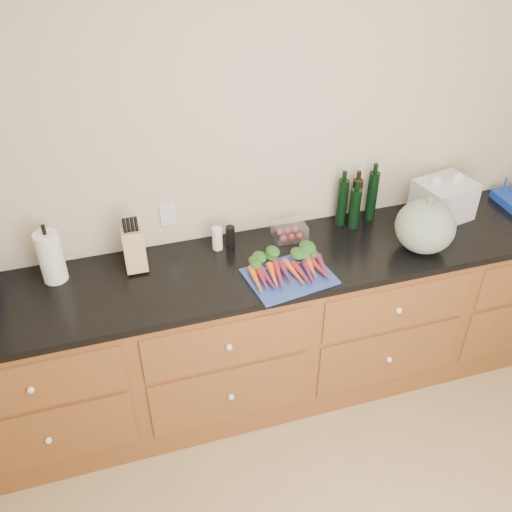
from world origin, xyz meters
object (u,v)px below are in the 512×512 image
object	(u,v)px
knife_block	(134,250)
paper_towel	(51,257)
cutting_board	(289,277)
tomato_box	(290,231)
carrots	(287,268)
squash	(425,226)

from	to	relation	value
knife_block	paper_towel	bearing A→B (deg)	177.05
cutting_board	tomato_box	distance (m)	0.35
tomato_box	carrots	bearing A→B (deg)	-111.88
cutting_board	paper_towel	distance (m)	1.14
paper_towel	tomato_box	xyz separation A→B (m)	(1.21, 0.01, -0.09)
cutting_board	squash	bearing A→B (deg)	2.40
cutting_board	squash	xyz separation A→B (m)	(0.74, 0.03, 0.13)
cutting_board	tomato_box	bearing A→B (deg)	70.33
carrots	squash	size ratio (longest dim) A/B	1.23
cutting_board	squash	world-z (taller)	squash
cutting_board	carrots	xyz separation A→B (m)	(-0.00, 0.04, 0.03)
carrots	tomato_box	distance (m)	0.32
squash	paper_towel	xyz separation A→B (m)	(-1.83, 0.29, -0.01)
carrots	tomato_box	size ratio (longest dim) A/B	2.22
knife_block	tomato_box	bearing A→B (deg)	2.09
paper_towel	tomato_box	distance (m)	1.21
carrots	tomato_box	xyz separation A→B (m)	(0.12, 0.29, 0.01)
carrots	tomato_box	world-z (taller)	tomato_box
cutting_board	tomato_box	size ratio (longest dim) A/B	2.40
carrots	paper_towel	bearing A→B (deg)	165.40
carrots	paper_towel	xyz separation A→B (m)	(-1.09, 0.28, 0.10)
carrots	tomato_box	bearing A→B (deg)	68.12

